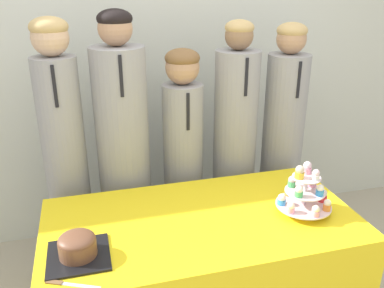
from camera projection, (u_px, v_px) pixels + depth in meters
wall_back at (155, 49)px, 2.79m from camera, size 9.00×0.06×2.70m
table at (201, 276)px, 2.13m from camera, size 1.53×0.79×0.70m
round_cake at (77, 246)px, 1.70m from camera, size 0.26×0.26×0.11m
cake_knife at (64, 284)px, 1.56m from camera, size 0.21×0.11×0.01m
cupcake_stand at (305, 192)px, 2.01m from camera, size 0.28×0.28×0.26m
student_0 at (66, 163)px, 2.35m from camera, size 0.24×0.25×1.62m
student_1 at (124, 160)px, 2.44m from camera, size 0.31×0.31×1.65m
student_2 at (183, 164)px, 2.55m from camera, size 0.25×0.25×1.43m
student_3 at (234, 152)px, 2.62m from camera, size 0.27×0.28×1.58m
student_4 at (282, 147)px, 2.70m from camera, size 0.27×0.27×1.56m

